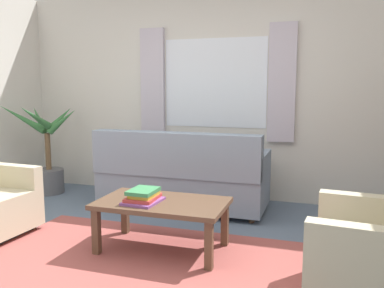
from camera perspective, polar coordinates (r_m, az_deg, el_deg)
name	(u,v)px	position (r m, az deg, el deg)	size (l,w,h in m)	color
ground_plane	(142,266)	(3.39, -6.96, -16.56)	(6.24, 6.24, 0.00)	slate
wall_back	(216,95)	(5.22, 3.37, 6.84)	(5.32, 0.12, 2.60)	silver
window_with_curtains	(214,83)	(5.14, 3.14, 8.49)	(1.98, 0.07, 1.40)	white
area_rug	(142,265)	(3.39, -6.96, -16.47)	(2.74, 1.74, 0.01)	#9E4C47
couch	(182,178)	(4.70, -1.40, -4.74)	(1.90, 0.82, 0.92)	gray
coffee_table	(162,208)	(3.54, -4.20, -8.85)	(1.10, 0.64, 0.44)	brown
book_stack_on_table	(143,196)	(3.50, -6.83, -7.26)	(0.29, 0.35, 0.11)	#7F478C
potted_plant	(47,157)	(5.70, -19.61, -1.78)	(0.92, 1.14, 1.23)	#56565B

